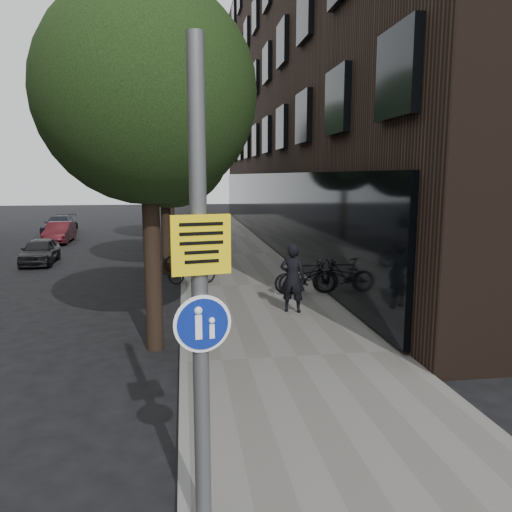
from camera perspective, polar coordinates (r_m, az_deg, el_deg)
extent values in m
plane|color=black|center=(7.30, 8.91, -21.34)|extent=(120.00, 120.00, 0.00)
cube|color=slate|center=(16.54, -0.49, -3.50)|extent=(4.50, 60.00, 0.12)
cube|color=slate|center=(16.39, -8.32, -3.70)|extent=(0.15, 60.00, 0.13)
cube|color=black|center=(30.34, 12.68, 19.05)|extent=(12.00, 40.00, 18.00)
cylinder|color=black|center=(10.72, -11.69, -2.27)|extent=(0.36, 0.36, 3.20)
sphere|color=black|center=(10.63, -12.36, 17.67)|extent=(4.40, 4.40, 4.40)
sphere|color=black|center=(11.31, -9.83, 12.13)|extent=(2.64, 2.64, 2.64)
cylinder|color=black|center=(19.11, -10.23, 2.75)|extent=(0.36, 0.36, 3.20)
sphere|color=black|center=(19.07, -10.56, 13.87)|extent=(5.00, 5.00, 5.00)
sphere|color=black|center=(19.80, -9.21, 10.83)|extent=(3.00, 3.00, 3.00)
cylinder|color=black|center=(28.07, -9.65, 4.78)|extent=(0.36, 0.36, 3.20)
sphere|color=black|center=(28.04, -9.85, 12.34)|extent=(5.00, 5.00, 5.00)
sphere|color=black|center=(28.80, -8.95, 10.28)|extent=(3.00, 3.00, 3.00)
cylinder|color=#595B5E|center=(4.78, -6.44, -4.96)|extent=(0.16, 0.16, 4.82)
cube|color=#D5B70B|center=(4.68, -6.56, 1.41)|extent=(0.55, 0.14, 0.56)
cylinder|color=navy|center=(4.84, -6.39, -7.42)|extent=(0.49, 0.11, 0.49)
cylinder|color=white|center=(4.84, -6.39, -7.42)|extent=(0.55, 0.13, 0.56)
imported|color=black|center=(13.15, 4.19, -2.52)|extent=(0.78, 0.65, 1.82)
imported|color=black|center=(15.31, 5.68, -2.43)|extent=(1.94, 0.75, 1.01)
imported|color=black|center=(15.26, 5.79, -2.33)|extent=(1.82, 0.65, 1.07)
imported|color=black|center=(16.77, -7.37, -1.77)|extent=(1.60, 0.70, 0.82)
imported|color=black|center=(18.59, -7.75, -0.32)|extent=(1.79, 0.58, 1.06)
imported|color=black|center=(22.93, -23.47, 0.52)|extent=(1.48, 3.26, 1.09)
imported|color=#53171F|center=(29.76, -21.55, 2.53)|extent=(1.33, 3.52, 1.15)
imported|color=black|center=(34.12, -21.51, 3.33)|extent=(1.67, 4.07, 1.18)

